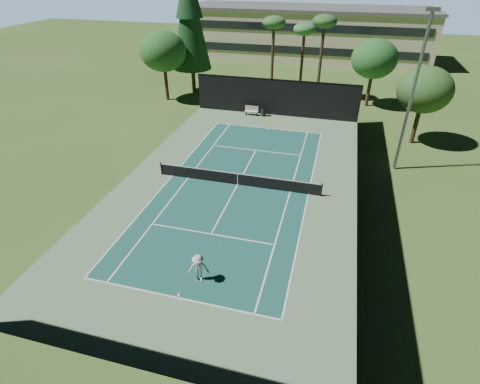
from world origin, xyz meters
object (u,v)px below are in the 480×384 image
object	(u,v)px
trash_bin	(264,112)
tennis_ball_a	(124,261)
tennis_ball_d	(183,153)
player	(199,268)
tennis_net	(238,179)
park_bench	(252,110)
tennis_ball_b	(225,156)
tennis_ball_c	(248,156)

from	to	relation	value
trash_bin	tennis_ball_a	bearing A→B (deg)	-96.42
tennis_ball_d	player	bearing A→B (deg)	-64.30
player	tennis_ball_d	world-z (taller)	player
player	tennis_ball_d	xyz separation A→B (m)	(-6.94, 14.43, -0.85)
tennis_ball_a	tennis_ball_d	distance (m)	14.35
trash_bin	tennis_net	bearing A→B (deg)	-85.55
tennis_net	park_bench	world-z (taller)	tennis_net
player	trash_bin	bearing A→B (deg)	80.01
tennis_ball_a	park_bench	xyz separation A→B (m)	(1.49, 25.48, 0.51)
tennis_ball_d	park_bench	size ratio (longest dim) A/B	0.04
tennis_ball_d	tennis_ball_b	bearing A→B (deg)	6.65
tennis_ball_b	tennis_net	bearing A→B (deg)	-62.08
tennis_ball_c	tennis_ball_d	world-z (taller)	tennis_ball_c
tennis_net	player	xyz separation A→B (m)	(0.69, -10.40, 0.32)
tennis_net	tennis_ball_c	bearing A→B (deg)	94.57
tennis_ball_b	tennis_ball_d	size ratio (longest dim) A/B	1.14
tennis_net	tennis_ball_d	bearing A→B (deg)	147.20
tennis_ball_c	trash_bin	world-z (taller)	trash_bin
player	tennis_net	bearing A→B (deg)	79.61
tennis_ball_c	trash_bin	distance (m)	10.39
tennis_net	trash_bin	distance (m)	15.40
park_bench	player	bearing A→B (deg)	-82.79
tennis_ball_a	tennis_ball_c	world-z (taller)	tennis_ball_a
tennis_net	trash_bin	bearing A→B (deg)	94.45
park_bench	trash_bin	world-z (taller)	park_bench
tennis_ball_b	park_bench	bearing A→B (deg)	91.02
tennis_ball_b	park_bench	size ratio (longest dim) A/B	0.05
tennis_ball_a	tennis_ball_b	xyz separation A→B (m)	(1.69, 14.63, 0.00)
tennis_net	tennis_ball_d	size ratio (longest dim) A/B	217.43
tennis_ball_a	tennis_ball_c	bearing A→B (deg)	76.41
player	park_bench	xyz separation A→B (m)	(-3.26, 25.73, -0.33)
player	park_bench	bearing A→B (deg)	83.05
tennis_ball_a	tennis_ball_c	distance (m)	15.59
tennis_ball_a	tennis_ball_d	size ratio (longest dim) A/B	1.11
tennis_ball_c	trash_bin	bearing A→B (deg)	94.39
park_bench	trash_bin	xyz separation A→B (m)	(1.37, 0.02, -0.07)
tennis_net	tennis_ball_a	xyz separation A→B (m)	(-4.06, -10.15, -0.52)
tennis_net	tennis_ball_d	distance (m)	7.46
tennis_net	tennis_ball_a	size ratio (longest dim) A/B	195.15
park_bench	tennis_ball_c	bearing A→B (deg)	-78.14
trash_bin	player	bearing A→B (deg)	-85.82
tennis_ball_c	tennis_ball_a	bearing A→B (deg)	-103.59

